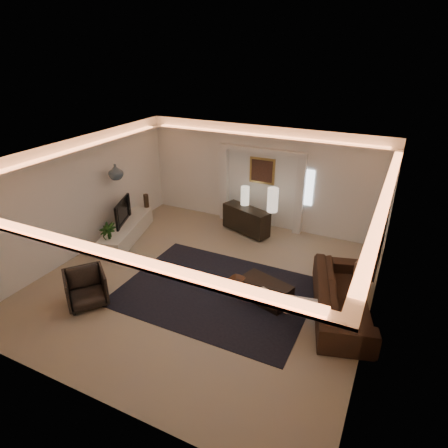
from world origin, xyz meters
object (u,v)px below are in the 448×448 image
at_px(coffee_table, 265,291).
at_px(armchair, 86,288).
at_px(console, 246,220).
at_px(sofa, 342,296).

relative_size(coffee_table, armchair, 1.35).
distance_m(console, coffee_table, 3.18).
xyz_separation_m(coffee_table, armchair, (-3.25, -1.73, 0.16)).
xyz_separation_m(console, sofa, (3.11, -2.49, -0.02)).
xyz_separation_m(console, armchair, (-1.66, -4.47, -0.03)).
relative_size(console, sofa, 0.55).
bearing_deg(armchair, coffee_table, -23.19).
height_order(console, sofa, sofa).
xyz_separation_m(sofa, armchair, (-4.77, -1.98, -0.01)).
distance_m(sofa, coffee_table, 1.55).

